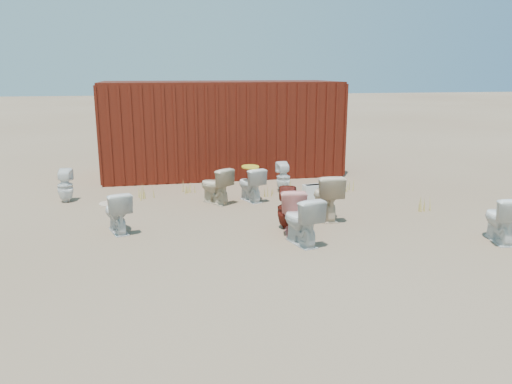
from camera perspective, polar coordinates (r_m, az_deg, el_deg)
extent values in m
plane|color=brown|center=(8.52, 0.81, -4.53)|extent=(100.00, 100.00, 0.00)
cube|color=#47160B|center=(13.30, -4.01, 7.34)|extent=(6.00, 2.40, 2.40)
imported|color=silver|center=(8.71, -15.60, -2.19)|extent=(0.59, 0.79, 0.71)
imported|color=pink|center=(8.45, 4.12, -2.02)|extent=(0.55, 0.81, 0.76)
imported|color=silver|center=(7.85, 5.20, -3.24)|extent=(0.62, 0.85, 0.77)
imported|color=#601910|center=(8.60, 3.55, -1.86)|extent=(0.42, 0.42, 0.73)
imported|color=white|center=(8.83, 26.22, -2.75)|extent=(0.57, 0.82, 0.76)
imported|color=white|center=(11.06, -20.97, 0.68)|extent=(0.34, 0.35, 0.69)
imported|color=beige|center=(10.26, -4.67, 0.75)|extent=(0.77, 0.84, 0.75)
imported|color=beige|center=(9.23, 8.06, -0.49)|extent=(0.52, 0.86, 0.85)
imported|color=white|center=(10.42, -0.64, 0.90)|extent=(0.61, 0.80, 0.72)
imported|color=white|center=(11.20, 3.14, 1.70)|extent=(0.32, 0.33, 0.68)
ellipsoid|color=gold|center=(10.34, -0.65, 2.90)|extent=(0.36, 0.45, 0.02)
cube|color=silver|center=(10.54, 6.74, -0.07)|extent=(0.52, 0.27, 0.35)
ellipsoid|color=#C5B48F|center=(11.24, -0.58, 0.04)|extent=(0.45, 0.55, 0.02)
ellipsoid|color=#C4AA8E|center=(10.65, -16.55, -1.31)|extent=(0.45, 0.53, 0.02)
cone|color=tan|center=(10.87, -12.55, 0.00)|extent=(0.36, 0.36, 0.31)
cone|color=tan|center=(10.85, 1.59, 0.16)|extent=(0.32, 0.32, 0.25)
cone|color=tan|center=(11.56, 10.10, 0.89)|extent=(0.36, 0.36, 0.29)
cone|color=tan|center=(11.26, -7.55, 0.55)|extent=(0.30, 0.30, 0.25)
cone|color=tan|center=(11.88, 3.14, 1.42)|extent=(0.34, 0.34, 0.29)
cone|color=tan|center=(10.31, 18.50, -1.26)|extent=(0.28, 0.28, 0.26)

